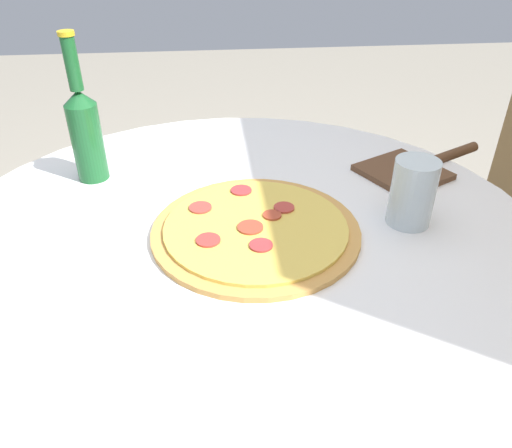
% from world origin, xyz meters
% --- Properties ---
extents(table, '(1.06, 1.06, 0.69)m').
position_xyz_m(table, '(0.00, 0.00, 0.51)').
color(table, white).
rests_on(table, ground_plane).
extents(pizza, '(0.35, 0.35, 0.02)m').
position_xyz_m(pizza, '(0.00, 0.03, 0.70)').
color(pizza, '#C68E47').
rests_on(pizza, table).
extents(beer_bottle, '(0.06, 0.06, 0.28)m').
position_xyz_m(beer_bottle, '(-0.23, -0.27, 0.80)').
color(beer_bottle, '#195628').
rests_on(beer_bottle, table).
extents(pizza_paddle, '(0.21, 0.31, 0.02)m').
position_xyz_m(pizza_paddle, '(-0.20, 0.38, 0.70)').
color(pizza_paddle, brown).
rests_on(pizza_paddle, table).
extents(drinking_glass, '(0.07, 0.07, 0.12)m').
position_xyz_m(drinking_glass, '(-0.01, 0.30, 0.75)').
color(drinking_glass, silver).
rests_on(drinking_glass, table).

